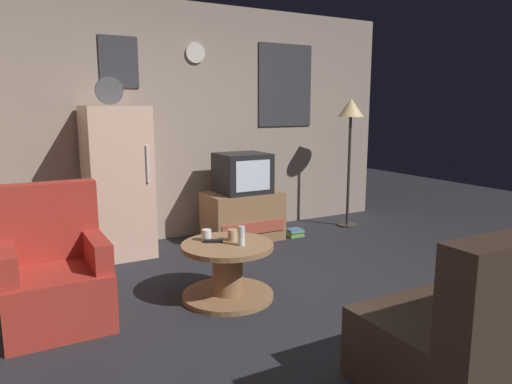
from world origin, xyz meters
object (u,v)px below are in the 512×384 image
at_px(coffee_table, 228,271).
at_px(armchair, 54,275).
at_px(mug_ceramic_tan, 232,235).
at_px(remote_control, 213,241).
at_px(fridge, 117,182).
at_px(book_stack, 294,233).
at_px(wine_glass, 241,236).
at_px(mug_ceramic_white, 207,235).
at_px(tv_stand, 243,216).
at_px(standing_lamp, 351,118).
at_px(crt_tv, 242,173).

distance_m(coffee_table, armchair, 1.26).
distance_m(mug_ceramic_tan, remote_control, 0.16).
distance_m(fridge, book_stack, 2.08).
relative_size(wine_glass, mug_ceramic_white, 1.67).
bearing_deg(mug_ceramic_tan, armchair, 173.54).
bearing_deg(coffee_table, mug_ceramic_white, 124.80).
relative_size(fridge, coffee_table, 2.46).
xyz_separation_m(tv_stand, armchair, (-2.11, -1.22, 0.07)).
xyz_separation_m(fridge, standing_lamp, (2.80, -0.20, 0.60)).
height_order(fridge, standing_lamp, fridge).
bearing_deg(armchair, standing_lamp, 17.69).
bearing_deg(tv_stand, mug_ceramic_tan, -120.35).
bearing_deg(mug_ceramic_white, armchair, 177.39).
bearing_deg(mug_ceramic_white, tv_stand, 52.33).
relative_size(tv_stand, coffee_table, 1.17).
distance_m(crt_tv, standing_lamp, 1.57).
bearing_deg(book_stack, coffee_table, -139.56).
xyz_separation_m(tv_stand, remote_control, (-0.96, -1.34, 0.18)).
bearing_deg(tv_stand, remote_control, -125.45).
bearing_deg(mug_ceramic_tan, remote_control, 170.98).
xyz_separation_m(wine_glass, armchair, (-1.31, 0.30, -0.18)).
xyz_separation_m(coffee_table, armchair, (-1.23, 0.21, 0.12)).
height_order(coffee_table, wine_glass, wine_glass).
xyz_separation_m(tv_stand, mug_ceramic_tan, (-0.80, -1.37, 0.22)).
bearing_deg(crt_tv, fridge, 175.20).
height_order(tv_stand, crt_tv, crt_tv).
distance_m(standing_lamp, armchair, 3.87).
xyz_separation_m(crt_tv, armchair, (-2.11, -1.22, -0.43)).
distance_m(armchair, book_stack, 2.89).
distance_m(fridge, mug_ceramic_tan, 1.60).
xyz_separation_m(mug_ceramic_tan, remote_control, (-0.16, 0.02, -0.03)).
relative_size(coffee_table, mug_ceramic_white, 8.00).
relative_size(standing_lamp, armchair, 1.66).
distance_m(fridge, mug_ceramic_white, 1.46).
relative_size(armchair, book_stack, 5.19).
bearing_deg(coffee_table, standing_lamp, 29.98).
xyz_separation_m(standing_lamp, mug_ceramic_tan, (-2.25, -1.28, -0.87)).
bearing_deg(armchair, fridge, 60.32).
distance_m(tv_stand, book_stack, 0.65).
bearing_deg(wine_glass, mug_ceramic_white, 125.94).
distance_m(wine_glass, book_stack, 1.98).
bearing_deg(mug_ceramic_tan, book_stack, 40.52).
distance_m(tv_stand, wine_glass, 1.74).
distance_m(remote_control, armchair, 1.16).
bearing_deg(wine_glass, tv_stand, 62.30).
relative_size(mug_ceramic_tan, book_stack, 0.49).
xyz_separation_m(fridge, wine_glass, (0.55, -1.63, -0.24)).
height_order(mug_ceramic_tan, book_stack, mug_ceramic_tan).
bearing_deg(coffee_table, remote_control, 134.76).
bearing_deg(wine_glass, armchair, 166.96).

